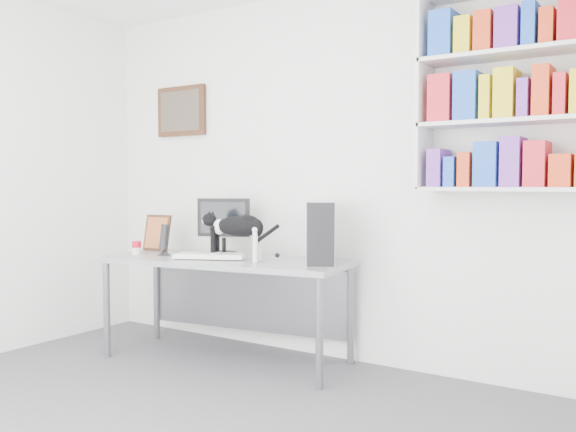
{
  "coord_description": "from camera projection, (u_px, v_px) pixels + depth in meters",
  "views": [
    {
      "loc": [
        2.3,
        -1.92,
        1.28
      ],
      "look_at": [
        0.07,
        1.53,
        1.06
      ],
      "focal_mm": 38.0,
      "sensor_mm": 36.0,
      "label": 1
    }
  ],
  "objects": [
    {
      "name": "desk",
      "position": [
        226.0,
        309.0,
        4.4
      ],
      "size": [
        1.87,
        0.94,
        0.75
      ],
      "primitive_type": "cube",
      "rotation": [
        0.0,
        0.0,
        0.14
      ],
      "color": "gray",
      "rests_on": "room"
    },
    {
      "name": "wall_art",
      "position": [
        181.0,
        111.0,
        5.18
      ],
      "size": [
        0.52,
        0.04,
        0.42
      ],
      "primitive_type": "cube",
      "color": "#4A2F17",
      "rests_on": "room"
    },
    {
      "name": "soup_can",
      "position": [
        137.0,
        248.0,
        4.61
      ],
      "size": [
        0.09,
        0.09,
        0.1
      ],
      "primitive_type": "cylinder",
      "rotation": [
        0.0,
        0.0,
        0.42
      ],
      "color": "red",
      "rests_on": "desk"
    },
    {
      "name": "keyboard",
      "position": [
        211.0,
        256.0,
        4.35
      ],
      "size": [
        0.54,
        0.38,
        0.04
      ],
      "primitive_type": "cube",
      "rotation": [
        0.0,
        0.0,
        0.43
      ],
      "color": "silver",
      "rests_on": "desk"
    },
    {
      "name": "room",
      "position": [
        98.0,
        169.0,
        2.86
      ],
      "size": [
        4.01,
        4.01,
        2.7
      ],
      "color": "#4B4C50",
      "rests_on": "ground"
    },
    {
      "name": "bookshelf",
      "position": [
        505.0,
        88.0,
        3.62
      ],
      "size": [
        1.03,
        0.28,
        1.24
      ],
      "primitive_type": "cube",
      "color": "silver",
      "rests_on": "room"
    },
    {
      "name": "speaker",
      "position": [
        164.0,
        239.0,
        4.55
      ],
      "size": [
        0.13,
        0.13,
        0.24
      ],
      "primitive_type": "cylinder",
      "rotation": [
        0.0,
        0.0,
        -0.22
      ],
      "color": "black",
      "rests_on": "desk"
    },
    {
      "name": "cat",
      "position": [
        237.0,
        238.0,
        4.22
      ],
      "size": [
        0.55,
        0.24,
        0.33
      ],
      "primitive_type": null,
      "rotation": [
        0.0,
        0.0,
        0.19
      ],
      "color": "black",
      "rests_on": "desk"
    },
    {
      "name": "pc_tower",
      "position": [
        321.0,
        232.0,
        4.1
      ],
      "size": [
        0.36,
        0.46,
        0.42
      ],
      "primitive_type": "cube",
      "rotation": [
        0.0,
        0.0,
        0.49
      ],
      "color": "#B4B4B9",
      "rests_on": "desk"
    },
    {
      "name": "leaning_print",
      "position": [
        157.0,
        232.0,
        4.87
      ],
      "size": [
        0.25,
        0.11,
        0.3
      ],
      "primitive_type": "cube",
      "rotation": [
        0.0,
        0.0,
        0.08
      ],
      "color": "#4A2F17",
      "rests_on": "desk"
    },
    {
      "name": "monitor",
      "position": [
        224.0,
        226.0,
        4.65
      ],
      "size": [
        0.45,
        0.34,
        0.43
      ],
      "primitive_type": "cube",
      "rotation": [
        0.0,
        0.0,
        0.4
      ],
      "color": "black",
      "rests_on": "desk"
    }
  ]
}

